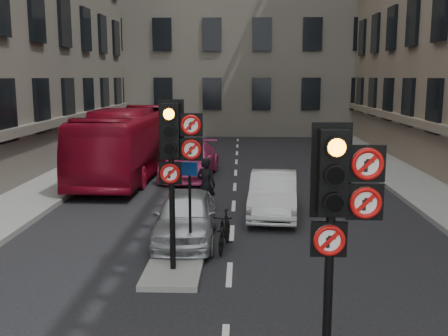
# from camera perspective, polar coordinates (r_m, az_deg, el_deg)

# --- Properties ---
(pavement_left) EXTENTS (3.00, 50.00, 0.16)m
(pavement_left) POSITION_cam_1_polar(r_m,az_deg,el_deg) (19.52, -20.56, -2.78)
(pavement_left) COLOR gray
(pavement_left) RESTS_ON ground
(pavement_right) EXTENTS (3.00, 50.00, 0.16)m
(pavement_right) POSITION_cam_1_polar(r_m,az_deg,el_deg) (19.34, 22.99, -3.05)
(pavement_right) COLOR gray
(pavement_right) RESTS_ON ground
(centre_island) EXTENTS (1.20, 2.00, 0.12)m
(centre_island) POSITION_cam_1_polar(r_m,az_deg,el_deg) (11.44, -5.55, -11.09)
(centre_island) COLOR gray
(centre_island) RESTS_ON ground
(building_far) EXTENTS (30.00, 14.00, 20.00)m
(building_far) POSITION_cam_1_polar(r_m,az_deg,el_deg) (43.98, 1.66, 17.53)
(building_far) COLOR slate
(building_far) RESTS_ON ground
(signal_near) EXTENTS (0.91, 0.40, 3.58)m
(signal_near) POSITION_cam_1_polar(r_m,az_deg,el_deg) (6.87, 12.34, -3.49)
(signal_near) COLOR black
(signal_near) RESTS_ON ground
(signal_far) EXTENTS (0.91, 0.40, 3.58)m
(signal_far) POSITION_cam_1_polar(r_m,az_deg,el_deg) (10.76, -5.33, 2.14)
(signal_far) COLOR black
(signal_far) RESTS_ON centre_island
(car_silver) EXTENTS (1.59, 3.79, 1.28)m
(car_silver) POSITION_cam_1_polar(r_m,az_deg,el_deg) (13.45, -4.18, -5.24)
(car_silver) COLOR #B5B9BD
(car_silver) RESTS_ON ground
(car_white) EXTENTS (1.68, 4.03, 1.29)m
(car_white) POSITION_cam_1_polar(r_m,az_deg,el_deg) (15.94, 5.37, -2.84)
(car_white) COLOR silver
(car_white) RESTS_ON ground
(car_pink) EXTENTS (2.35, 4.95, 1.39)m
(car_pink) POSITION_cam_1_polar(r_m,az_deg,el_deg) (21.92, -3.67, 0.82)
(car_pink) COLOR #D43E7D
(car_pink) RESTS_ON ground
(bus_red) EXTENTS (2.61, 10.33, 2.87)m
(bus_red) POSITION_cam_1_polar(r_m,az_deg,el_deg) (22.44, -10.31, 2.78)
(bus_red) COLOR maroon
(bus_red) RESTS_ON ground
(motorcycle) EXTENTS (0.64, 1.63, 0.95)m
(motorcycle) POSITION_cam_1_polar(r_m,az_deg,el_deg) (12.76, 0.05, -6.83)
(motorcycle) COLOR black
(motorcycle) RESTS_ON ground
(motorcyclist) EXTENTS (0.73, 0.61, 1.70)m
(motorcyclist) POSITION_cam_1_polar(r_m,az_deg,el_deg) (16.23, -1.98, -1.83)
(motorcyclist) COLOR black
(motorcyclist) RESTS_ON ground
(info_sign) EXTENTS (0.37, 0.16, 2.18)m
(info_sign) POSITION_cam_1_polar(r_m,az_deg,el_deg) (11.67, -3.74, -3.08)
(info_sign) COLOR black
(info_sign) RESTS_ON centre_island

